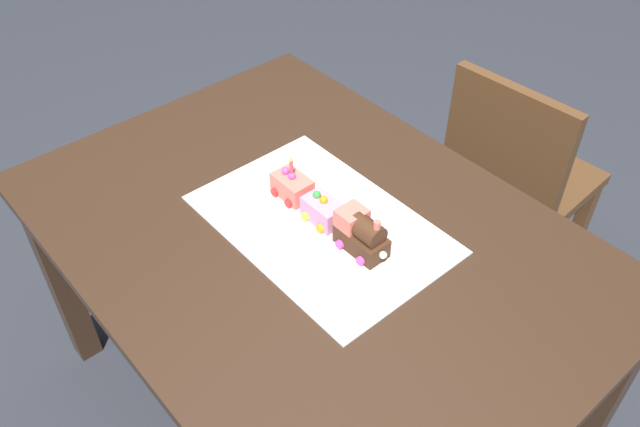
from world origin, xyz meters
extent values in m
plane|color=#2D3038|center=(0.00, 0.00, 0.00)|extent=(8.00, 8.00, 0.00)
cube|color=#382316|center=(0.00, 0.00, 0.72)|extent=(1.40, 1.00, 0.03)
cube|color=#382316|center=(-0.64, -0.44, 0.35)|extent=(0.07, 0.07, 0.71)
cube|color=#382316|center=(0.64, -0.44, 0.35)|extent=(0.07, 0.07, 0.71)
cube|color=#382316|center=(0.64, 0.44, 0.35)|extent=(0.07, 0.07, 0.71)
cube|color=brown|center=(-0.03, -0.90, 0.44)|extent=(0.42, 0.42, 0.04)
cube|color=brown|center=(-0.04, -0.72, 0.66)|extent=(0.40, 0.06, 0.40)
cube|color=brown|center=(-0.19, -1.08, 0.21)|extent=(0.04, 0.04, 0.42)
cube|color=brown|center=(0.15, -1.06, 0.21)|extent=(0.04, 0.04, 0.42)
cube|color=brown|center=(-0.21, -0.74, 0.21)|extent=(0.04, 0.04, 0.42)
cube|color=brown|center=(0.13, -0.72, 0.21)|extent=(0.04, 0.04, 0.42)
cube|color=silver|center=(0.00, -0.03, 0.74)|extent=(0.60, 0.40, 0.00)
cube|color=#472816|center=(-0.12, -0.05, 0.77)|extent=(0.12, 0.06, 0.05)
cylinder|color=#472816|center=(-0.14, -0.05, 0.81)|extent=(0.08, 0.05, 0.05)
cube|color=#F27260|center=(-0.09, -0.05, 0.82)|extent=(0.06, 0.06, 0.04)
cylinder|color=#F27260|center=(-0.17, -0.05, 0.84)|extent=(0.02, 0.02, 0.03)
sphere|color=#F4EFCC|center=(-0.19, -0.05, 0.78)|extent=(0.02, 0.02, 0.02)
cylinder|color=#4C59D8|center=(-0.16, -0.09, 0.76)|extent=(0.02, 0.01, 0.02)
cylinder|color=yellow|center=(-0.09, -0.09, 0.76)|extent=(0.02, 0.01, 0.02)
cylinder|color=#D84CB2|center=(-0.16, -0.01, 0.76)|extent=(0.02, 0.01, 0.02)
cylinder|color=#D84CB2|center=(-0.09, -0.01, 0.76)|extent=(0.02, 0.01, 0.02)
cube|color=pink|center=(0.01, -0.05, 0.77)|extent=(0.10, 0.06, 0.06)
cylinder|color=yellow|center=(-0.02, -0.09, 0.76)|extent=(0.02, 0.01, 0.02)
cylinder|color=green|center=(0.03, -0.09, 0.76)|extent=(0.02, 0.01, 0.02)
cylinder|color=orange|center=(-0.02, -0.01, 0.76)|extent=(0.02, 0.01, 0.02)
cylinder|color=yellow|center=(0.03, -0.01, 0.76)|extent=(0.02, 0.01, 0.02)
sphere|color=green|center=(0.03, -0.05, 0.81)|extent=(0.02, 0.02, 0.02)
sphere|color=orange|center=(0.01, -0.05, 0.81)|extent=(0.02, 0.02, 0.02)
cube|color=#F27260|center=(0.12, -0.05, 0.77)|extent=(0.10, 0.06, 0.06)
cylinder|color=green|center=(0.10, -0.09, 0.76)|extent=(0.02, 0.01, 0.02)
cylinder|color=yellow|center=(0.15, -0.09, 0.76)|extent=(0.02, 0.01, 0.02)
cylinder|color=red|center=(0.10, -0.01, 0.76)|extent=(0.02, 0.01, 0.02)
cylinder|color=red|center=(0.15, -0.01, 0.76)|extent=(0.02, 0.01, 0.02)
sphere|color=#D84CB2|center=(0.15, -0.05, 0.81)|extent=(0.02, 0.02, 0.02)
sphere|color=#D84CB2|center=(0.12, -0.05, 0.81)|extent=(0.02, 0.02, 0.02)
cylinder|color=#F24C59|center=(0.13, -0.05, 0.83)|extent=(0.01, 0.01, 0.04)
cone|color=yellow|center=(0.13, -0.05, 0.86)|extent=(0.01, 0.01, 0.01)
camera|label=1|loc=(-0.86, 0.71, 1.81)|focal=36.69mm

